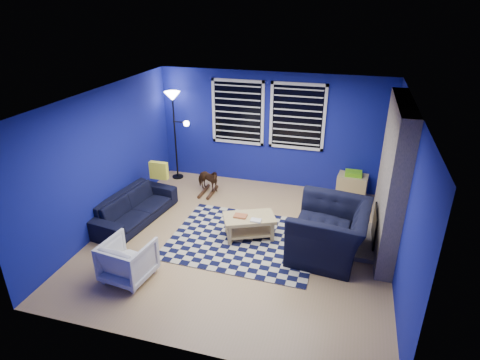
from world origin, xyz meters
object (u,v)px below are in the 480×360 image
(cabinet, at_px, (352,186))
(floor_lamp, at_px, (174,109))
(armchair_big, at_px, (330,231))
(tv, at_px, (393,141))
(armchair_bent, at_px, (128,260))
(sofa, at_px, (134,208))
(coffee_table, at_px, (249,222))
(rocking_horse, at_px, (208,180))

(cabinet, height_order, floor_lamp, floor_lamp)
(cabinet, bearing_deg, armchair_big, -91.63)
(tv, distance_m, cabinet, 1.33)
(tv, relative_size, armchair_bent, 1.44)
(sofa, bearing_deg, coffee_table, -81.85)
(floor_lamp, bearing_deg, tv, -2.34)
(sofa, height_order, coffee_table, sofa)
(armchair_big, xyz_separation_m, armchair_bent, (-2.83, -1.44, -0.12))
(armchair_bent, xyz_separation_m, cabinet, (3.14, 3.69, -0.05))
(sofa, bearing_deg, cabinet, -53.56)
(coffee_table, distance_m, floor_lamp, 3.34)
(rocking_horse, bearing_deg, cabinet, -59.03)
(coffee_table, bearing_deg, sofa, -179.69)
(armchair_big, height_order, floor_lamp, floor_lamp)
(rocking_horse, distance_m, coffee_table, 1.95)
(coffee_table, bearing_deg, floor_lamp, 137.63)
(armchair_big, xyz_separation_m, cabinet, (0.31, 2.25, -0.17))
(tv, relative_size, armchair_big, 0.74)
(armchair_big, height_order, rocking_horse, armchair_big)
(sofa, bearing_deg, armchair_big, -84.03)
(cabinet, bearing_deg, tv, -15.47)
(rocking_horse, distance_m, cabinet, 3.06)
(sofa, xyz_separation_m, armchair_big, (3.61, -0.12, 0.16))
(tv, height_order, sofa, tv)
(armchair_big, bearing_deg, rocking_horse, -114.85)
(cabinet, bearing_deg, rocking_horse, -161.27)
(armchair_bent, relative_size, cabinet, 1.08)
(armchair_big, bearing_deg, cabinet, 178.01)
(armchair_bent, bearing_deg, coffee_table, -125.41)
(armchair_big, distance_m, cabinet, 2.28)
(rocking_horse, distance_m, floor_lamp, 1.75)
(cabinet, relative_size, floor_lamp, 0.32)
(sofa, relative_size, floor_lamp, 0.92)
(armchair_big, xyz_separation_m, rocking_horse, (-2.68, 1.58, -0.11))
(armchair_bent, xyz_separation_m, floor_lamp, (-0.80, 3.63, 1.34))
(tv, height_order, armchair_bent, tv)
(tv, bearing_deg, armchair_big, -115.10)
(floor_lamp, bearing_deg, cabinet, 0.92)
(armchair_big, distance_m, floor_lamp, 4.42)
(sofa, distance_m, rocking_horse, 1.74)
(armchair_big, relative_size, armchair_bent, 1.93)
(cabinet, bearing_deg, sofa, -145.28)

